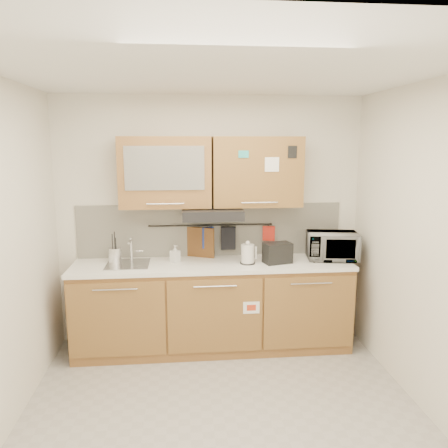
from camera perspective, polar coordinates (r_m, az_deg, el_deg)
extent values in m
plane|color=#9E9993|center=(3.75, 0.00, -23.87)|extent=(3.20, 3.20, 0.00)
plane|color=white|center=(3.12, 0.00, 19.39)|extent=(3.20, 3.20, 0.00)
plane|color=silver|center=(4.66, -1.77, 0.45)|extent=(3.20, 0.00, 3.20)
plane|color=silver|center=(3.71, 25.50, -3.28)|extent=(0.00, 3.00, 3.00)
cube|color=olive|center=(4.60, -1.46, -10.81)|extent=(2.80, 0.60, 0.88)
cube|color=black|center=(4.76, -1.43, -15.18)|extent=(2.80, 0.54, 0.10)
cube|color=olive|center=(4.34, -13.82, -12.08)|extent=(0.91, 0.02, 0.74)
cylinder|color=silver|center=(4.21, -14.06, -8.31)|extent=(0.41, 0.01, 0.01)
cube|color=olive|center=(4.31, -1.16, -11.96)|extent=(0.91, 0.02, 0.74)
cylinder|color=silver|center=(4.17, -1.15, -8.16)|extent=(0.41, 0.01, 0.01)
cube|color=olive|center=(4.47, 11.11, -11.30)|extent=(0.91, 0.02, 0.74)
cylinder|color=silver|center=(4.34, 11.35, -7.62)|extent=(0.41, 0.01, 0.01)
cube|color=white|center=(4.45, -1.47, -5.34)|extent=(2.82, 0.62, 0.04)
cube|color=silver|center=(4.67, -1.75, -0.79)|extent=(2.80, 0.02, 0.56)
cube|color=olive|center=(4.41, -7.67, 6.73)|extent=(0.90, 0.35, 0.70)
cube|color=silver|center=(4.22, -7.78, 7.23)|extent=(0.76, 0.02, 0.42)
cube|color=olive|center=(4.47, 4.27, 6.85)|extent=(0.90, 0.35, 0.70)
cube|color=white|center=(4.31, 6.28, 7.73)|extent=(0.14, 0.00, 0.14)
cube|color=black|center=(4.39, -1.56, 1.41)|extent=(0.60, 0.46, 0.10)
cube|color=silver|center=(4.48, -12.45, -5.28)|extent=(0.42, 0.40, 0.03)
cylinder|color=silver|center=(4.60, -12.03, -3.24)|extent=(0.03, 0.03, 0.24)
cylinder|color=silver|center=(4.50, -12.19, -2.24)|extent=(0.02, 0.18, 0.02)
cylinder|color=black|center=(4.62, -1.72, -0.15)|extent=(1.30, 0.02, 0.02)
cylinder|color=silver|center=(4.54, -14.04, -4.01)|extent=(0.16, 0.16, 0.16)
cylinder|color=black|center=(4.54, -14.33, -3.13)|extent=(0.01, 0.01, 0.30)
cylinder|color=black|center=(4.51, -13.90, -3.41)|extent=(0.01, 0.01, 0.27)
cylinder|color=black|center=(4.54, -14.05, -2.96)|extent=(0.01, 0.01, 0.32)
cylinder|color=black|center=(4.51, -14.31, -3.62)|extent=(0.01, 0.01, 0.24)
cylinder|color=silver|center=(4.40, 3.11, -3.95)|extent=(0.16, 0.16, 0.20)
sphere|color=silver|center=(4.37, 3.13, -2.49)|extent=(0.04, 0.04, 0.04)
cube|color=silver|center=(4.43, 4.13, -3.75)|extent=(0.02, 0.03, 0.12)
cylinder|color=black|center=(4.42, 3.10, -5.08)|extent=(0.15, 0.15, 0.01)
cube|color=black|center=(4.44, 7.00, -3.78)|extent=(0.31, 0.23, 0.21)
cube|color=black|center=(4.40, 6.46, -2.63)|extent=(0.10, 0.14, 0.01)
cube|color=black|center=(4.44, 7.59, -2.53)|extent=(0.10, 0.14, 0.01)
imported|color=#999999|center=(4.68, 13.96, -2.80)|extent=(0.56, 0.42, 0.28)
imported|color=#999999|center=(4.48, -6.41, -3.85)|extent=(0.11, 0.11, 0.18)
cube|color=brown|center=(4.64, -3.25, -2.94)|extent=(0.31, 0.16, 0.41)
cube|color=navy|center=(4.63, -2.13, -1.78)|extent=(0.13, 0.08, 0.22)
cube|color=black|center=(4.65, 0.56, -1.86)|extent=(0.16, 0.06, 0.24)
cube|color=red|center=(4.70, 5.86, -1.23)|extent=(0.13, 0.06, 0.16)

